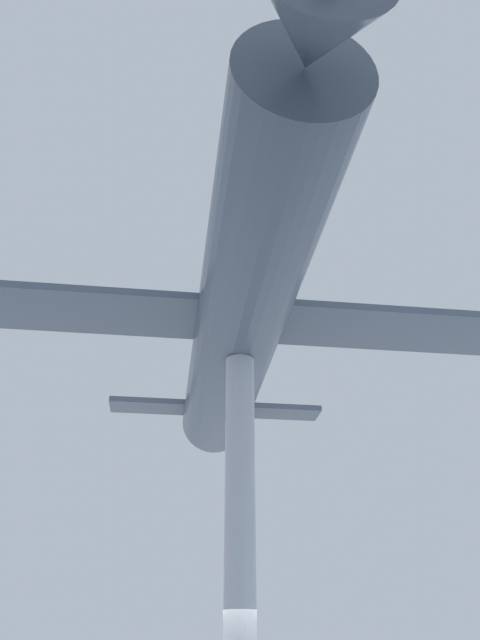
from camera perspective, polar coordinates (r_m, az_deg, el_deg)
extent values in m
cylinder|color=#B7B7BC|center=(13.15, 0.00, -19.06)|extent=(0.64, 0.64, 7.72)
cylinder|color=#4C5666|center=(14.81, 0.00, 0.00)|extent=(3.38, 14.54, 2.10)
cube|color=#4C5666|center=(14.81, 0.00, 0.00)|extent=(21.48, 3.85, 0.18)
cube|color=#4C5666|center=(20.61, -2.21, -8.12)|extent=(6.91, 1.61, 0.18)
cube|color=#4C5666|center=(21.09, -2.15, -4.96)|extent=(0.28, 1.11, 2.39)
cone|color=#4C5666|center=(8.88, 7.00, 25.28)|extent=(1.90, 1.51, 1.78)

